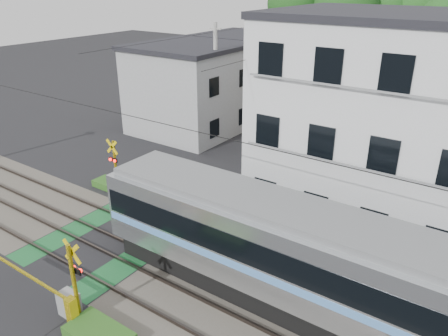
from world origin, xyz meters
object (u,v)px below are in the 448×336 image
Objects in this scene: crossing_signal_far at (124,183)px; pedestrian at (352,98)px; crossing_signal_near at (68,300)px; apartment_block at (383,120)px.

crossing_signal_far is 2.98× the size of pedestrian.
crossing_signal_far is 23.95m from pedestrian.
crossing_signal_near is 14.95m from apartment_block.
crossing_signal_near is 2.98× the size of pedestrian.
crossing_signal_near reaches higher than pedestrian.
apartment_block is at bearing 136.44° from pedestrian.
crossing_signal_near is 0.46× the size of apartment_block.
apartment_block is 19.71m from pedestrian.
crossing_signal_near is at bearing 116.59° from pedestrian.
apartment_block is at bearing 27.78° from crossing_signal_far.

